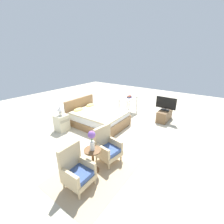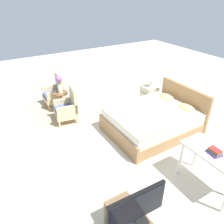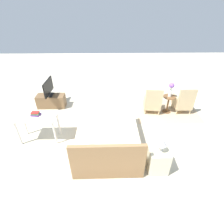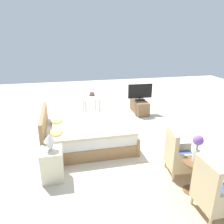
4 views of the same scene
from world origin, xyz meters
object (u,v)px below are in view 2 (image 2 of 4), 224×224
(armchair_by_window_left, at_px, (55,93))
(tv_flatscreen, at_px, (136,208))
(flower_vase, at_px, (59,83))
(book_stack, at_px, (215,152))
(side_table, at_px, (62,100))
(nightstand, at_px, (149,96))
(armchair_by_window_right, at_px, (68,108))
(vanity_desk, at_px, (214,158))
(table_lamp, at_px, (151,79))
(bed, at_px, (154,120))

(armchair_by_window_left, height_order, tv_flatscreen, tv_flatscreen)
(flower_vase, relative_size, book_stack, 2.02)
(side_table, distance_m, tv_flatscreen, 4.06)
(armchair_by_window_left, relative_size, nightstand, 1.54)
(armchair_by_window_left, relative_size, armchair_by_window_right, 1.00)
(armchair_by_window_right, distance_m, flower_vase, 0.73)
(vanity_desk, xyz_separation_m, book_stack, (0.01, -0.04, 0.16))
(table_lamp, height_order, vanity_desk, table_lamp)
(nightstand, height_order, table_lamp, table_lamp)
(armchair_by_window_right, bearing_deg, side_table, 178.18)
(tv_flatscreen, bearing_deg, bed, 134.60)
(nightstand, bearing_deg, vanity_desk, -20.29)
(bed, height_order, nightstand, bed)
(side_table, height_order, book_stack, book_stack)
(armchair_by_window_right, relative_size, nightstand, 1.54)
(side_table, height_order, table_lamp, table_lamp)
(bed, distance_m, book_stack, 1.95)
(nightstand, bearing_deg, armchair_by_window_left, -120.57)
(flower_vase, bearing_deg, vanity_desk, 18.30)
(nightstand, xyz_separation_m, table_lamp, (0.00, 0.00, 0.51))
(armchair_by_window_left, bearing_deg, book_stack, 15.95)
(armchair_by_window_left, xyz_separation_m, table_lamp, (1.41, 2.39, 0.43))
(side_table, xyz_separation_m, table_lamp, (0.90, 2.37, 0.43))
(bed, distance_m, flower_vase, 2.65)
(bed, height_order, armchair_by_window_left, bed)
(side_table, distance_m, book_stack, 4.08)
(table_lamp, bearing_deg, tv_flatscreen, -41.79)
(table_lamp, bearing_deg, armchair_by_window_left, -120.56)
(bed, xyz_separation_m, armchair_by_window_left, (-2.53, -1.63, 0.08))
(side_table, bearing_deg, tv_flatscreen, -5.93)
(bed, xyz_separation_m, nightstand, (-1.12, 0.76, 0.00))
(side_table, distance_m, flower_vase, 0.52)
(nightstand, bearing_deg, book_stack, -20.93)
(armchair_by_window_right, distance_m, nightstand, 2.42)
(bed, height_order, flower_vase, flower_vase)
(flower_vase, bearing_deg, nightstand, 69.30)
(bed, xyz_separation_m, armchair_by_window_right, (-1.50, -1.63, 0.08))
(vanity_desk, distance_m, book_stack, 0.17)
(book_stack, bearing_deg, side_table, -162.27)
(bed, distance_m, armchair_by_window_left, 3.01)
(bed, xyz_separation_m, flower_vase, (-2.02, -1.61, 0.59))
(nightstand, bearing_deg, side_table, -110.70)
(side_table, bearing_deg, vanity_desk, 18.30)
(flower_vase, distance_m, table_lamp, 2.54)
(bed, height_order, armchair_by_window_right, bed)
(book_stack, bearing_deg, tv_flatscreen, -84.75)
(flower_vase, distance_m, nightstand, 2.60)
(nightstand, relative_size, vanity_desk, 0.57)
(bed, bearing_deg, table_lamp, 145.81)
(table_lamp, xyz_separation_m, tv_flatscreen, (3.12, -2.79, -0.07))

